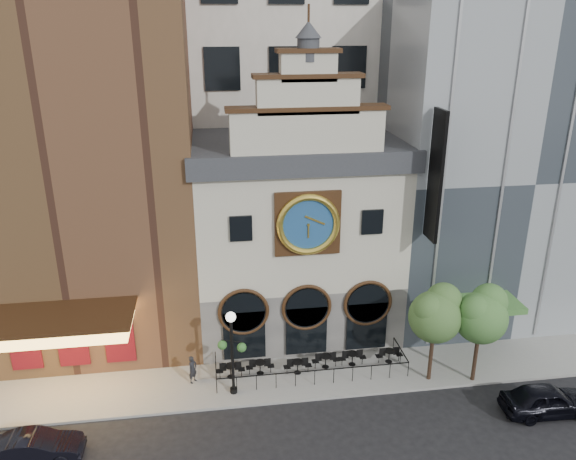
% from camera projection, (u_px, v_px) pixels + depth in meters
% --- Properties ---
extents(ground, '(120.00, 120.00, 0.00)m').
position_uv_depth(ground, '(319.00, 401.00, 29.59)').
color(ground, black).
rests_on(ground, ground).
extents(sidewalk, '(44.00, 5.00, 0.15)m').
position_uv_depth(sidewalk, '(310.00, 372.00, 31.88)').
color(sidewalk, gray).
rests_on(sidewalk, ground).
extents(clock_building, '(12.60, 8.78, 18.65)m').
position_uv_depth(clock_building, '(296.00, 230.00, 34.48)').
color(clock_building, '#605E5B').
rests_on(clock_building, ground).
extents(theater_building, '(14.00, 15.60, 25.00)m').
position_uv_depth(theater_building, '(70.00, 134.00, 32.61)').
color(theater_building, brown).
rests_on(theater_building, ground).
extents(retail_building, '(14.00, 14.40, 20.00)m').
position_uv_depth(retail_building, '(485.00, 160.00, 37.01)').
color(retail_building, gray).
rests_on(retail_building, ground).
extents(office_tower, '(20.00, 16.00, 40.00)m').
position_uv_depth(office_tower, '(271.00, 2.00, 41.05)').
color(office_tower, silver).
rests_on(office_tower, ground).
extents(cafe_railing, '(10.60, 2.60, 0.90)m').
position_uv_depth(cafe_railing, '(310.00, 364.00, 31.70)').
color(cafe_railing, black).
rests_on(cafe_railing, sidewalk).
extents(bistro_0, '(1.58, 0.68, 0.90)m').
position_uv_depth(bistro_0, '(231.00, 370.00, 31.13)').
color(bistro_0, black).
rests_on(bistro_0, sidewalk).
extents(bistro_1, '(1.58, 0.68, 0.90)m').
position_uv_depth(bistro_1, '(260.00, 367.00, 31.44)').
color(bistro_1, black).
rests_on(bistro_1, sidewalk).
extents(bistro_2, '(1.58, 0.68, 0.90)m').
position_uv_depth(bistro_2, '(298.00, 366.00, 31.49)').
color(bistro_2, black).
rests_on(bistro_2, sidewalk).
extents(bistro_3, '(1.58, 0.68, 0.90)m').
position_uv_depth(bistro_3, '(326.00, 360.00, 32.02)').
color(bistro_3, black).
rests_on(bistro_3, sidewalk).
extents(bistro_4, '(1.58, 0.68, 0.90)m').
position_uv_depth(bistro_4, '(352.00, 358.00, 32.26)').
color(bistro_4, black).
rests_on(bistro_4, sidewalk).
extents(bistro_5, '(1.58, 0.68, 0.90)m').
position_uv_depth(bistro_5, '(389.00, 355.00, 32.52)').
color(bistro_5, black).
rests_on(bistro_5, sidewalk).
extents(car_right, '(4.71, 2.02, 1.58)m').
position_uv_depth(car_right, '(547.00, 400.00, 28.40)').
color(car_right, black).
rests_on(car_right, ground).
extents(car_left, '(4.15, 1.46, 1.37)m').
position_uv_depth(car_left, '(36.00, 448.00, 25.40)').
color(car_left, black).
rests_on(car_left, ground).
extents(pedestrian, '(0.67, 0.70, 1.61)m').
position_uv_depth(pedestrian, '(193.00, 369.00, 30.60)').
color(pedestrian, black).
rests_on(pedestrian, sidewalk).
extents(lamppost, '(1.48, 0.87, 4.84)m').
position_uv_depth(lamppost, '(232.00, 344.00, 28.95)').
color(lamppost, black).
rests_on(lamppost, sidewalk).
extents(tree_left, '(2.92, 2.81, 5.63)m').
position_uv_depth(tree_left, '(436.00, 313.00, 29.75)').
color(tree_left, '#382619').
rests_on(tree_left, sidewalk).
extents(tree_right, '(2.92, 2.81, 5.62)m').
position_uv_depth(tree_right, '(482.00, 313.00, 29.68)').
color(tree_right, '#382619').
rests_on(tree_right, sidewalk).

